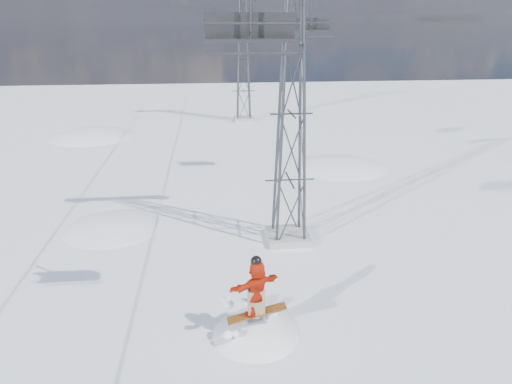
% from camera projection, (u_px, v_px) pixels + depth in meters
% --- Properties ---
extents(ground, '(120.00, 120.00, 0.00)m').
position_uv_depth(ground, '(308.00, 374.00, 12.32)').
color(ground, white).
rests_on(ground, ground).
extents(snow_terrain, '(39.00, 37.00, 22.00)m').
position_uv_depth(snow_terrain, '(185.00, 277.00, 35.03)').
color(snow_terrain, white).
rests_on(snow_terrain, ground).
extents(lift_tower_near, '(5.20, 1.80, 11.43)m').
position_uv_depth(lift_tower_near, '(291.00, 115.00, 17.89)').
color(lift_tower_near, '#999999').
rests_on(lift_tower_near, ground).
extents(lift_tower_far, '(5.20, 1.80, 11.43)m').
position_uv_depth(lift_tower_far, '(243.00, 60.00, 41.14)').
color(lift_tower_far, '#999999').
rests_on(lift_tower_far, ground).
extents(snowboarder_jump, '(4.40, 4.40, 6.77)m').
position_uv_depth(snowboarder_jump, '(256.00, 376.00, 14.47)').
color(snowboarder_jump, white).
rests_on(snowboarder_jump, ground).
extents(lift_chair_near, '(2.12, 0.61, 2.62)m').
position_uv_depth(lift_chair_near, '(251.00, 30.00, 10.40)').
color(lift_chair_near, black).
rests_on(lift_chair_near, ground).
extents(lift_chair_mid, '(2.22, 0.64, 2.76)m').
position_uv_depth(lift_chair_mid, '(310.00, 26.00, 23.74)').
color(lift_chair_mid, black).
rests_on(lift_chair_mid, ground).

